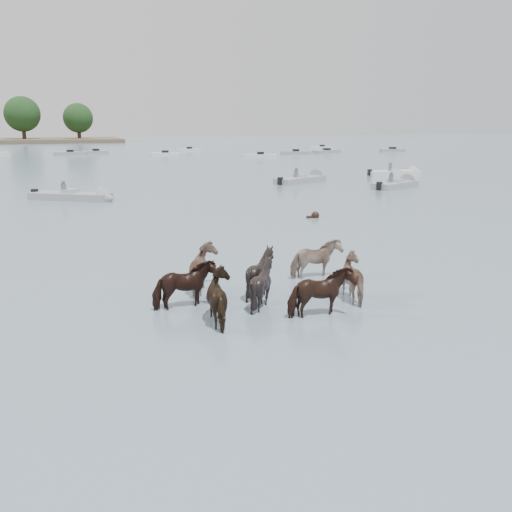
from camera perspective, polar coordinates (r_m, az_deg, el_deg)
name	(u,v)px	position (r m, az deg, el deg)	size (l,w,h in m)	color
ground	(305,290)	(17.13, 5.08, -3.51)	(400.00, 400.00, 0.00)	slate
pony_herd	(264,281)	(15.90, 0.82, -2.54)	(6.66, 4.53, 1.56)	black
swimming_pony	(314,216)	(30.35, 6.02, 4.13)	(0.72, 0.44, 0.44)	black
motorboat_b	(81,197)	(38.89, -17.51, 5.81)	(5.81, 4.61, 1.92)	gray
motorboat_c	(306,179)	(49.20, 5.15, 7.86)	(5.99, 4.26, 1.92)	gray
motorboat_d	(400,184)	(46.25, 14.57, 7.13)	(5.21, 3.62, 1.92)	gray
motorboat_e	(400,173)	(57.16, 14.62, 8.26)	(5.80, 2.03, 1.92)	silver
distant_flotilla	(102,154)	(91.69, -15.49, 10.03)	(105.66, 26.00, 0.93)	gray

